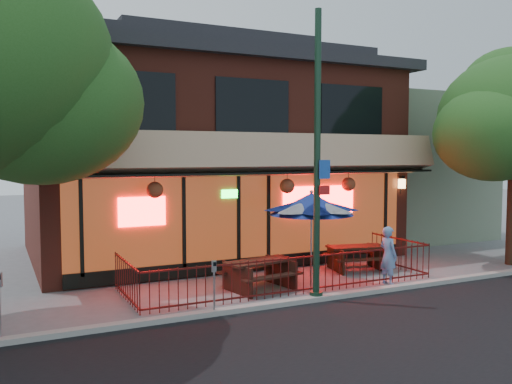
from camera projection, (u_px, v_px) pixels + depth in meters
ground at (308, 296)px, 13.62m from camera, size 80.00×80.00×0.00m
curb at (318, 298)px, 13.17m from camera, size 80.00×0.25×0.12m
restaurant_building at (206, 139)px, 19.71m from camera, size 12.96×9.49×8.05m
neighbor_building at (390, 167)px, 24.24m from camera, size 6.00×7.00×6.00m
patio_fence at (298, 267)px, 14.02m from camera, size 8.44×2.62×1.00m
street_light at (317, 171)px, 13.04m from camera, size 0.43×0.32×7.00m
picnic_table_left at (260, 270)px, 14.22m from camera, size 2.05×1.70×0.78m
picnic_table_right at (356, 254)px, 16.63m from camera, size 2.00×1.69×0.75m
patio_umbrella at (311, 204)px, 14.67m from camera, size 2.27×2.27×2.60m
pedestrian at (388, 255)px, 14.80m from camera, size 0.43×0.61×1.60m
parking_meter_near at (214, 278)px, 11.95m from camera, size 0.13×0.12×1.22m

